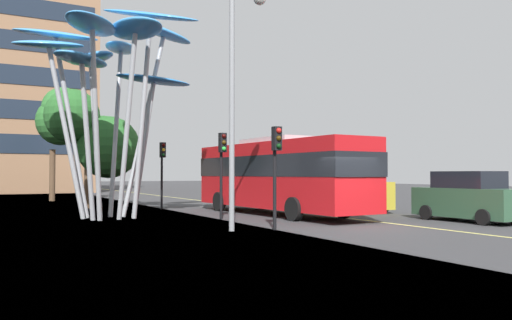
{
  "coord_description": "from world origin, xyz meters",
  "views": [
    {
      "loc": [
        -12.02,
        -14.39,
        1.88
      ],
      "look_at": [
        -1.16,
        5.7,
        2.5
      ],
      "focal_mm": 36.19,
      "sensor_mm": 36.0,
      "label": 1
    }
  ],
  "objects_px": {
    "car_parked_mid": "(351,191)",
    "street_lamp": "(239,78)",
    "traffic_light_kerb_far": "(222,157)",
    "leaf_sculpture": "(110,56)",
    "red_bus": "(278,173)",
    "car_parked_far": "(296,189)",
    "traffic_light_island_mid": "(162,161)",
    "car_side_street": "(251,186)",
    "car_parked_near": "(468,198)",
    "traffic_light_kerb_near": "(276,155)"
  },
  "relations": [
    {
      "from": "car_parked_mid",
      "to": "street_lamp",
      "type": "relative_size",
      "value": 0.52
    },
    {
      "from": "traffic_light_kerb_far",
      "to": "street_lamp",
      "type": "relative_size",
      "value": 0.44
    },
    {
      "from": "traffic_light_kerb_far",
      "to": "leaf_sculpture",
      "type": "bearing_deg",
      "value": 144.11
    },
    {
      "from": "red_bus",
      "to": "car_parked_far",
      "type": "distance_m",
      "value": 7.59
    },
    {
      "from": "leaf_sculpture",
      "to": "street_lamp",
      "type": "bearing_deg",
      "value": -68.57
    },
    {
      "from": "leaf_sculpture",
      "to": "street_lamp",
      "type": "relative_size",
      "value": 1.13
    },
    {
      "from": "car_parked_far",
      "to": "red_bus",
      "type": "bearing_deg",
      "value": -129.28
    },
    {
      "from": "traffic_light_island_mid",
      "to": "car_side_street",
      "type": "relative_size",
      "value": 0.93
    },
    {
      "from": "red_bus",
      "to": "car_parked_near",
      "type": "xyz_separation_m",
      "value": [
        4.87,
        -6.57,
        -1.0
      ]
    },
    {
      "from": "leaf_sculpture",
      "to": "traffic_light_kerb_near",
      "type": "bearing_deg",
      "value": -62.35
    },
    {
      "from": "car_parked_mid",
      "to": "car_parked_near",
      "type": "bearing_deg",
      "value": -84.87
    },
    {
      "from": "red_bus",
      "to": "car_parked_mid",
      "type": "distance_m",
      "value": 4.38
    },
    {
      "from": "car_parked_mid",
      "to": "street_lamp",
      "type": "xyz_separation_m",
      "value": [
        -8.9,
        -5.2,
        4.08
      ]
    },
    {
      "from": "red_bus",
      "to": "car_parked_near",
      "type": "relative_size",
      "value": 2.62
    },
    {
      "from": "street_lamp",
      "to": "traffic_light_island_mid",
      "type": "bearing_deg",
      "value": 84.96
    },
    {
      "from": "traffic_light_island_mid",
      "to": "street_lamp",
      "type": "bearing_deg",
      "value": -95.04
    },
    {
      "from": "red_bus",
      "to": "leaf_sculpture",
      "type": "height_order",
      "value": "leaf_sculpture"
    },
    {
      "from": "leaf_sculpture",
      "to": "car_parked_far",
      "type": "distance_m",
      "value": 14.11
    },
    {
      "from": "traffic_light_island_mid",
      "to": "car_parked_near",
      "type": "bearing_deg",
      "value": -55.58
    },
    {
      "from": "traffic_light_kerb_far",
      "to": "car_side_street",
      "type": "relative_size",
      "value": 0.93
    },
    {
      "from": "red_bus",
      "to": "traffic_light_kerb_far",
      "type": "height_order",
      "value": "traffic_light_kerb_far"
    },
    {
      "from": "car_parked_near",
      "to": "street_lamp",
      "type": "relative_size",
      "value": 0.54
    },
    {
      "from": "street_lamp",
      "to": "car_side_street",
      "type": "bearing_deg",
      "value": 60.98
    },
    {
      "from": "leaf_sculpture",
      "to": "traffic_light_kerb_far",
      "type": "height_order",
      "value": "leaf_sculpture"
    },
    {
      "from": "red_bus",
      "to": "car_parked_near",
      "type": "bearing_deg",
      "value": -53.44
    },
    {
      "from": "red_bus",
      "to": "car_parked_near",
      "type": "height_order",
      "value": "red_bus"
    },
    {
      "from": "leaf_sculpture",
      "to": "traffic_light_kerb_far",
      "type": "xyz_separation_m",
      "value": [
        3.99,
        -2.89,
        -4.36
      ]
    },
    {
      "from": "red_bus",
      "to": "car_parked_mid",
      "type": "height_order",
      "value": "red_bus"
    },
    {
      "from": "red_bus",
      "to": "traffic_light_kerb_near",
      "type": "relative_size",
      "value": 3.31
    },
    {
      "from": "car_parked_far",
      "to": "street_lamp",
      "type": "height_order",
      "value": "street_lamp"
    },
    {
      "from": "traffic_light_kerb_near",
      "to": "traffic_light_island_mid",
      "type": "xyz_separation_m",
      "value": [
        -0.18,
        11.54,
        0.06
      ]
    },
    {
      "from": "car_parked_far",
      "to": "street_lamp",
      "type": "bearing_deg",
      "value": -130.32
    },
    {
      "from": "traffic_light_kerb_far",
      "to": "car_parked_near",
      "type": "xyz_separation_m",
      "value": [
        8.24,
        -5.43,
        -1.65
      ]
    },
    {
      "from": "leaf_sculpture",
      "to": "street_lamp",
      "type": "xyz_separation_m",
      "value": [
        2.74,
        -6.97,
        -1.86
      ]
    },
    {
      "from": "traffic_light_kerb_near",
      "to": "traffic_light_island_mid",
      "type": "height_order",
      "value": "traffic_light_island_mid"
    },
    {
      "from": "traffic_light_island_mid",
      "to": "car_parked_far",
      "type": "bearing_deg",
      "value": -0.14
    },
    {
      "from": "car_side_street",
      "to": "car_parked_near",
      "type": "bearing_deg",
      "value": -89.7
    },
    {
      "from": "traffic_light_kerb_near",
      "to": "street_lamp",
      "type": "xyz_separation_m",
      "value": [
        -1.16,
        0.46,
        2.58
      ]
    },
    {
      "from": "car_side_street",
      "to": "car_parked_mid",
      "type": "bearing_deg",
      "value": -92.4
    },
    {
      "from": "car_parked_far",
      "to": "leaf_sculpture",
      "type": "bearing_deg",
      "value": -161.35
    },
    {
      "from": "red_bus",
      "to": "traffic_light_kerb_far",
      "type": "relative_size",
      "value": 3.21
    },
    {
      "from": "red_bus",
      "to": "traffic_light_island_mid",
      "type": "bearing_deg",
      "value": 121.87
    },
    {
      "from": "car_parked_near",
      "to": "car_parked_far",
      "type": "height_order",
      "value": "car_parked_far"
    },
    {
      "from": "traffic_light_island_mid",
      "to": "street_lamp",
      "type": "height_order",
      "value": "street_lamp"
    },
    {
      "from": "car_parked_near",
      "to": "car_side_street",
      "type": "distance_m",
      "value": 18.27
    },
    {
      "from": "traffic_light_kerb_far",
      "to": "car_parked_mid",
      "type": "height_order",
      "value": "traffic_light_kerb_far"
    },
    {
      "from": "traffic_light_kerb_far",
      "to": "car_side_street",
      "type": "distance_m",
      "value": 15.29
    },
    {
      "from": "leaf_sculpture",
      "to": "car_parked_near",
      "type": "bearing_deg",
      "value": -34.21
    },
    {
      "from": "car_parked_mid",
      "to": "car_parked_far",
      "type": "distance_m",
      "value": 5.88
    },
    {
      "from": "red_bus",
      "to": "traffic_light_kerb_near",
      "type": "xyz_separation_m",
      "value": [
        -3.46,
        -5.69,
        0.58
      ]
    }
  ]
}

